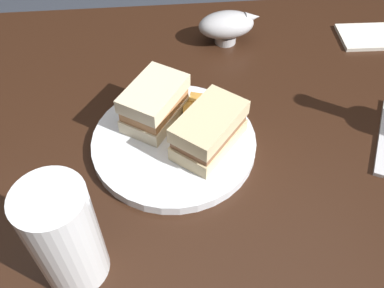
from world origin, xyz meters
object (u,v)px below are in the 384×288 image
Objects in this scene: sandwich_half_right at (155,103)px; pint_glass at (67,241)px; fork at (384,135)px; sandwich_half_left at (208,130)px; plate at (174,142)px; gravy_boat at (227,25)px; napkin at (366,37)px.

pint_glass is at bearing -114.22° from sandwich_half_right.
sandwich_half_left is at bearing 118.05° from fork.
plate is at bearing -60.88° from sandwich_half_right.
gravy_boat is 0.72× the size of fork.
sandwich_half_left is at bearing -18.66° from plate.
sandwich_half_left is 1.05× the size of gravy_boat.
gravy_boat reaches higher than fork.
sandwich_half_left is 0.10m from sandwich_half_right.
sandwich_half_right is 1.02× the size of gravy_boat.
gravy_boat is 1.18× the size of napkin.
gravy_boat is at bearing 65.58° from plate.
pint_glass is at bearing -119.01° from gravy_boat.
sandwich_half_left is at bearing -39.77° from sandwich_half_right.
pint_glass is 0.73m from napkin.
pint_glass is 0.90× the size of fork.
plate is 0.25m from pint_glass.
sandwich_half_right is 0.38m from fork.
gravy_boat is at bearing 56.29° from sandwich_half_right.
fork is at bearing 20.91° from pint_glass.
napkin is at bearing -2.96° from gravy_boat.
sandwich_half_left reaches higher than napkin.
sandwich_half_left is at bearing -142.76° from napkin.
sandwich_half_right reaches higher than fork.
plate is 0.50m from napkin.
sandwich_half_right is 0.82× the size of pint_glass.
napkin is at bearing 12.25° from fork.
pint_glass is 1.47× the size of napkin.
sandwich_half_left is 0.76× the size of fork.
sandwich_half_right is at bearing -154.46° from napkin.
sandwich_half_left is (0.05, -0.02, 0.04)m from plate.
plate is 0.07m from sandwich_half_left.
gravy_boat is at bearing 177.04° from napkin.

